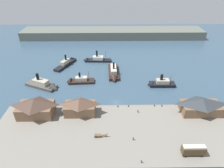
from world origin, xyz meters
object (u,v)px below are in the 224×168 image
at_px(pedestrian_near_west_shed, 133,139).
at_px(ferry_near_quay, 160,83).
at_px(ferry_approaching_west, 45,85).
at_px(ferry_shed_customs_shed, 80,106).
at_px(mooring_post_center_west, 162,106).
at_px(mooring_post_west, 118,106).
at_px(horse_cart, 101,135).
at_px(ferry_moored_west, 95,60).
at_px(pedestrian_near_cart, 138,111).
at_px(street_tram, 194,150).
at_px(mooring_post_center_east, 154,106).
at_px(ferry_shed_west_terminal, 35,107).
at_px(mooring_post_east, 129,106).
at_px(ferry_outer_harbor, 67,63).
at_px(pedestrian_standing_center, 141,161).
at_px(ferry_mid_harbor, 114,73).
at_px(ferry_shed_east_terminal, 201,106).
at_px(ferry_approaching_east, 78,81).

bearing_deg(pedestrian_near_west_shed, ferry_near_quay, 64.49).
xyz_separation_m(ferry_approaching_west, ferry_near_quay, (69.37, 0.86, 0.08)).
relative_size(ferry_shed_customs_shed, mooring_post_center_west, 16.46).
bearing_deg(mooring_post_west, horse_cart, -111.92).
distance_m(mooring_post_west, ferry_moored_west, 59.24).
bearing_deg(pedestrian_near_cart, horse_cart, -138.66).
distance_m(horse_cart, mooring_post_center_west, 36.56).
xyz_separation_m(street_tram, mooring_post_center_east, (-8.57, 29.52, -2.16)).
bearing_deg(ferry_shed_west_terminal, ferry_approaching_west, 98.32).
xyz_separation_m(mooring_post_east, ferry_outer_harbor, (-40.65, 52.25, -0.27)).
relative_size(ferry_outer_harbor, ferry_near_quay, 1.39).
bearing_deg(mooring_post_west, pedestrian_near_west_shed, -76.06).
relative_size(pedestrian_near_cart, mooring_post_east, 1.85).
bearing_deg(ferry_shed_customs_shed, ferry_shed_west_terminal, -178.13).
bearing_deg(ferry_approaching_west, pedestrian_standing_center, -46.66).
height_order(street_tram, mooring_post_west, street_tram).
relative_size(mooring_post_west, ferry_outer_harbor, 0.04).
xyz_separation_m(ferry_near_quay, ferry_mid_harbor, (-27.58, 13.52, -0.14)).
relative_size(mooring_post_center_east, ferry_outer_harbor, 0.04).
bearing_deg(pedestrian_near_west_shed, ferry_outer_harbor, 118.72).
bearing_deg(ferry_shed_east_terminal, ferry_approaching_west, 162.88).
relative_size(horse_cart, pedestrian_near_west_shed, 3.36).
distance_m(pedestrian_near_cart, mooring_post_center_east, 10.15).
height_order(ferry_shed_west_terminal, ferry_near_quay, ferry_shed_west_terminal).
distance_m(ferry_shed_west_terminal, ferry_near_quay, 71.01).
relative_size(ferry_approaching_west, ferry_outer_harbor, 0.95).
bearing_deg(ferry_shed_east_terminal, ferry_approaching_east, 154.09).
bearing_deg(mooring_post_center_west, ferry_near_quay, 80.11).
bearing_deg(pedestrian_near_cart, ferry_shed_customs_shed, -179.38).
bearing_deg(pedestrian_standing_center, ferry_approaching_east, 117.94).
relative_size(ferry_shed_west_terminal, ferry_approaching_west, 0.76).
height_order(mooring_post_center_west, ferry_approaching_east, ferry_approaching_east).
relative_size(ferry_near_quay, ferry_mid_harbor, 0.70).
xyz_separation_m(ferry_moored_west, ferry_near_quay, (41.21, -35.67, 0.21)).
distance_m(mooring_post_center_east, ferry_outer_harbor, 74.93).
height_order(mooring_post_center_east, ferry_near_quay, ferry_near_quay).
bearing_deg(pedestrian_standing_center, ferry_shed_east_terminal, 40.59).
xyz_separation_m(pedestrian_near_west_shed, mooring_post_east, (0.00, 21.93, -0.35)).
xyz_separation_m(mooring_post_center_west, ferry_moored_west, (-37.46, 57.18, -0.22)).
xyz_separation_m(mooring_post_west, mooring_post_east, (5.44, 0.01, 0.00)).
bearing_deg(mooring_post_center_west, pedestrian_standing_center, -114.85).
bearing_deg(pedestrian_standing_center, mooring_post_east, 93.25).
height_order(mooring_post_center_west, ferry_approaching_west, ferry_approaching_west).
bearing_deg(ferry_shed_east_terminal, mooring_post_center_west, 164.23).
bearing_deg(horse_cart, street_tram, -14.76).
height_order(mooring_post_center_east, ferry_mid_harbor, ferry_mid_harbor).
bearing_deg(ferry_outer_harbor, horse_cart, -69.38).
relative_size(ferry_shed_customs_shed, ferry_outer_harbor, 0.64).
distance_m(pedestrian_standing_center, ferry_approaching_west, 73.48).
xyz_separation_m(pedestrian_near_west_shed, ferry_near_quay, (20.79, 43.57, -0.36)).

